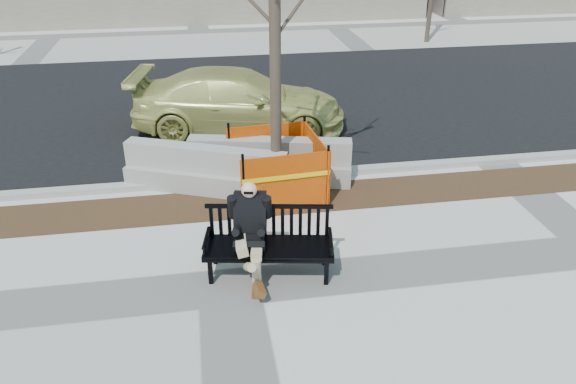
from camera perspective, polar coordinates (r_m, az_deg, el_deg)
name	(u,v)px	position (r m, az deg, el deg)	size (l,w,h in m)	color
ground	(229,287)	(8.72, -5.97, -9.52)	(120.00, 120.00, 0.00)	beige
mulch_strip	(219,205)	(10.90, -6.96, -1.29)	(40.00, 1.20, 0.02)	#47301C
asphalt_street	(207,102)	(16.61, -8.19, 8.98)	(60.00, 10.40, 0.01)	black
curb	(217,180)	(11.72, -7.24, 1.16)	(60.00, 0.25, 0.12)	#9E9B93
bench	(269,273)	(8.96, -1.91, -8.20)	(2.02, 0.73, 1.08)	black
seated_man	(251,271)	(9.02, -3.72, -7.98)	(0.65, 1.08, 1.51)	black
tree_fence	(277,193)	(11.27, -1.16, -0.08)	(2.53, 2.53, 6.33)	#E65804
sedan	(240,130)	(14.45, -4.86, 6.27)	(2.12, 5.22, 1.52)	#C6C367
jersey_barrier_left	(207,190)	(11.51, -8.18, 0.24)	(3.29, 0.66, 0.94)	#9A9890
jersey_barrier_right	(270,181)	(11.76, -1.82, 1.15)	(3.31, 0.66, 0.95)	gray
far_tree_right	(426,42)	(24.50, 13.82, 14.54)	(2.05, 2.05, 5.53)	#4B3D30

